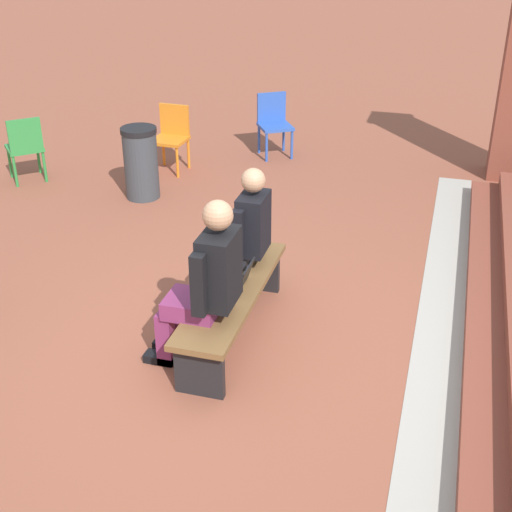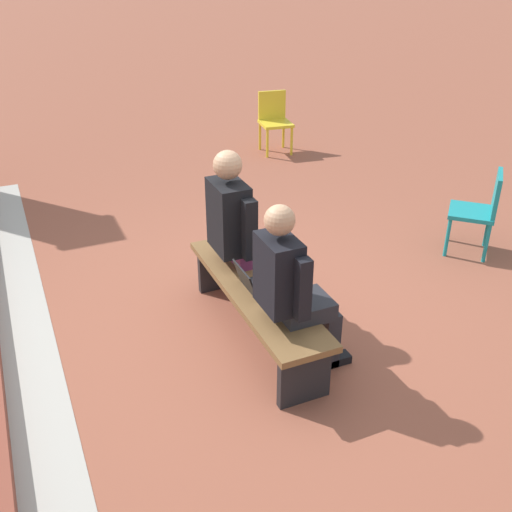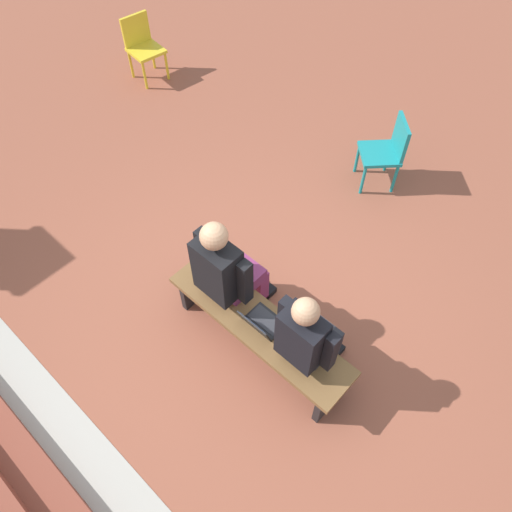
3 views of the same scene
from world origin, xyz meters
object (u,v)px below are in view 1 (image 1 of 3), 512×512
Objects in this scene: person_adult at (205,281)px; plastic_chair_near_bench_right at (172,134)px; bench at (233,299)px; litter_bin at (141,163)px; laptop at (235,281)px; plastic_chair_far_left at (25,145)px; plastic_chair_by_pillar at (274,121)px; person_student at (241,235)px.

plastic_chair_near_bench_right is at bearing -154.56° from person_adult.
bench is 1.29× the size of person_adult.
person_adult is 1.66× the size of plastic_chair_near_bench_right.
laptop is at bearing 37.97° from litter_bin.
plastic_chair_far_left is 1.00× the size of plastic_chair_by_pillar.
plastic_chair_near_bench_right is 0.98× the size of litter_bin.
laptop is 0.38× the size of plastic_chair_near_bench_right.
litter_bin reaches higher than bench.
person_student is at bearing 179.69° from person_adult.
bench is at bearing 8.03° from person_student.
litter_bin is (0.07, 1.58, -0.05)m from plastic_chair_far_left.
plastic_chair_by_pillar and plastic_chair_near_bench_right have the same top height.
person_student is 3.60m from plastic_chair_near_bench_right.
person_student is 0.89m from person_adult.
plastic_chair_by_pillar is (-4.88, -0.76, -0.26)m from person_adult.
person_student is at bearing 10.81° from plastic_chair_by_pillar.
person_adult reaches higher than plastic_chair_by_pillar.
person_adult is 3.52m from litter_bin.
laptop is 4.50m from plastic_chair_by_pillar.
plastic_chair_by_pillar is 1.00× the size of plastic_chair_near_bench_right.
person_student is at bearing 58.22° from plastic_chair_far_left.
litter_bin reaches higher than plastic_chair_far_left.
person_adult is 4.60m from plastic_chair_far_left.
person_adult is 1.62× the size of litter_bin.
plastic_chair_far_left is 0.98× the size of litter_bin.
person_adult is 4.38m from plastic_chair_near_bench_right.
person_student is 4.10× the size of laptop.
litter_bin is (-2.50, -1.95, -0.07)m from laptop.
person_adult is at bearing -10.19° from laptop.
bench is 2.14× the size of plastic_chair_far_left.
person_adult is at bearing 8.82° from plastic_chair_by_pillar.
person_student is at bearing 42.13° from litter_bin.
bench is 3.20m from litter_bin.
person_student is 1.56× the size of plastic_chair_by_pillar.
person_student is 0.94× the size of person_adult.
plastic_chair_far_left is 3.27m from plastic_chair_by_pillar.
laptop is at bearing 161.28° from bench.
plastic_chair_by_pillar is at bearing 124.45° from plastic_chair_far_left.
plastic_chair_far_left is at bearing -126.50° from bench.
litter_bin reaches higher than plastic_chair_near_bench_right.
litter_bin is at bearing -147.72° from person_adult.
person_adult is (0.42, -0.07, 0.38)m from bench.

